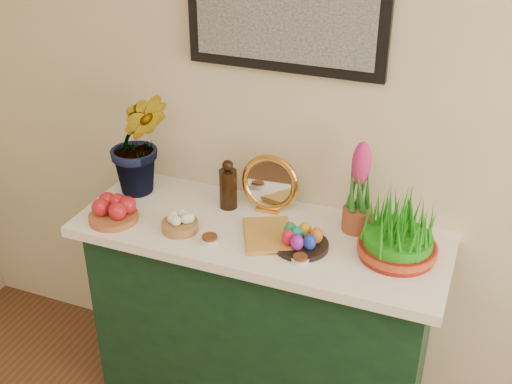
% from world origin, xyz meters
% --- Properties ---
extents(sideboard, '(1.30, 0.45, 0.85)m').
position_xyz_m(sideboard, '(-0.39, 2.00, 0.42)').
color(sideboard, '#13341B').
rests_on(sideboard, ground).
extents(tablecloth, '(1.40, 0.55, 0.04)m').
position_xyz_m(tablecloth, '(-0.39, 2.00, 0.87)').
color(tablecloth, white).
rests_on(tablecloth, sideboard).
extents(hyacinth_green, '(0.37, 0.36, 0.58)m').
position_xyz_m(hyacinth_green, '(-0.94, 2.10, 1.18)').
color(hyacinth_green, '#216B1D').
rests_on(hyacinth_green, tablecloth).
extents(apple_bowl, '(0.21, 0.21, 0.09)m').
position_xyz_m(apple_bowl, '(-0.93, 1.85, 0.93)').
color(apple_bowl, '#A1552B').
rests_on(apple_bowl, tablecloth).
extents(garlic_basket, '(0.15, 0.15, 0.08)m').
position_xyz_m(garlic_basket, '(-0.66, 1.88, 0.92)').
color(garlic_basket, '#AD7546').
rests_on(garlic_basket, tablecloth).
extents(vinegar_cruet, '(0.07, 0.07, 0.20)m').
position_xyz_m(vinegar_cruet, '(-0.56, 2.11, 0.98)').
color(vinegar_cruet, black).
rests_on(vinegar_cruet, tablecloth).
extents(mirror, '(0.23, 0.07, 0.23)m').
position_xyz_m(mirror, '(-0.41, 2.15, 1.00)').
color(mirror, gold).
rests_on(mirror, tablecloth).
extents(book, '(0.24, 0.27, 0.03)m').
position_xyz_m(book, '(-0.42, 1.91, 0.91)').
color(book, '#C08930').
rests_on(book, tablecloth).
extents(spice_dish_left, '(0.07, 0.07, 0.03)m').
position_xyz_m(spice_dish_left, '(-0.52, 1.85, 0.90)').
color(spice_dish_left, silver).
rests_on(spice_dish_left, tablecloth).
extents(spice_dish_right, '(0.06, 0.06, 0.03)m').
position_xyz_m(spice_dish_right, '(-0.18, 1.85, 0.90)').
color(spice_dish_right, silver).
rests_on(spice_dish_right, tablecloth).
extents(egg_plate, '(0.21, 0.21, 0.08)m').
position_xyz_m(egg_plate, '(-0.21, 1.94, 0.92)').
color(egg_plate, black).
rests_on(egg_plate, tablecloth).
extents(hyacinth_pink, '(0.11, 0.11, 0.36)m').
position_xyz_m(hyacinth_pink, '(-0.05, 2.13, 1.05)').
color(hyacinth_pink, '#99482A').
rests_on(hyacinth_pink, tablecloth).
extents(wheatgrass_sabzeh, '(0.28, 0.28, 0.22)m').
position_xyz_m(wheatgrass_sabzeh, '(0.12, 2.01, 0.99)').
color(wheatgrass_sabzeh, maroon).
rests_on(wheatgrass_sabzeh, tablecloth).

